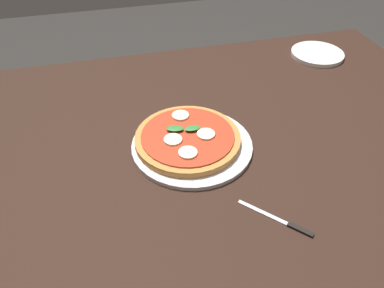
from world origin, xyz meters
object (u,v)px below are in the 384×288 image
serving_tray (192,145)px  knife (284,222)px  pizza (188,138)px  dining_table (219,173)px  plate_white (317,54)px

serving_tray → knife: (-0.13, 0.29, -0.00)m
serving_tray → pizza: pizza is taller
pizza → serving_tray: bearing=129.5°
dining_table → knife: 0.27m
plate_white → serving_tray: bearing=33.6°
pizza → knife: size_ratio=2.06×
plate_white → pizza: bearing=32.5°
plate_white → knife: bearing=56.3°
pizza → plate_white: size_ratio=1.46×
pizza → knife: (-0.13, 0.30, -0.02)m
pizza → knife: bearing=114.5°
dining_table → serving_tray: serving_tray is taller
dining_table → serving_tray: size_ratio=4.92×
dining_table → pizza: (0.08, -0.05, 0.10)m
serving_tray → knife: serving_tray is taller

